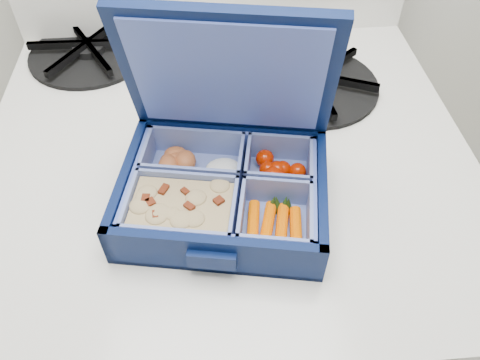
{
  "coord_description": "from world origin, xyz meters",
  "views": [
    {
      "loc": [
        0.01,
        1.26,
        1.28
      ],
      "look_at": [
        0.04,
        1.58,
        0.92
      ],
      "focal_mm": 35.0,
      "sensor_mm": 36.0,
      "label": 1
    }
  ],
  "objects_px": {
    "burner_grate": "(312,79)",
    "fork": "(307,126)",
    "bento_box": "(223,192)",
    "stove": "(230,303)"
  },
  "relations": [
    {
      "from": "burner_grate",
      "to": "fork",
      "type": "relative_size",
      "value": 0.98
    },
    {
      "from": "bento_box",
      "to": "burner_grate",
      "type": "relative_size",
      "value": 1.13
    },
    {
      "from": "burner_grate",
      "to": "fork",
      "type": "bearing_deg",
      "value": -104.52
    },
    {
      "from": "burner_grate",
      "to": "fork",
      "type": "height_order",
      "value": "burner_grate"
    },
    {
      "from": "bento_box",
      "to": "burner_grate",
      "type": "distance_m",
      "value": 0.24
    },
    {
      "from": "bento_box",
      "to": "burner_grate",
      "type": "bearing_deg",
      "value": 67.32
    },
    {
      "from": "stove",
      "to": "fork",
      "type": "bearing_deg",
      "value": 2.85
    },
    {
      "from": "bento_box",
      "to": "fork",
      "type": "height_order",
      "value": "bento_box"
    },
    {
      "from": "burner_grate",
      "to": "stove",
      "type": "bearing_deg",
      "value": -144.71
    },
    {
      "from": "stove",
      "to": "fork",
      "type": "relative_size",
      "value": 4.69
    }
  ]
}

